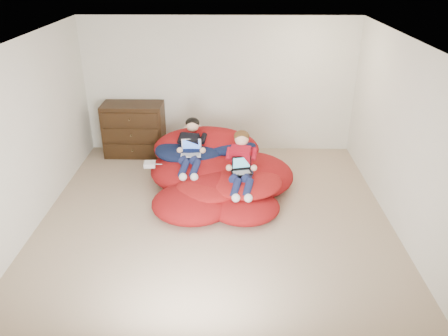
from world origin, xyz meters
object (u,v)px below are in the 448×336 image
younger_boy (242,162)px  laptop_white (191,150)px  beanbag_pile (216,173)px  laptop_black (242,168)px  dresser (134,129)px  older_boy (192,145)px

younger_boy → laptop_white: younger_boy is taller
beanbag_pile → younger_boy: (0.40, -0.39, 0.39)m
beanbag_pile → laptop_black: 0.66m
dresser → beanbag_pile: (1.57, -1.30, -0.24)m
dresser → laptop_white: bearing=-46.1°
dresser → laptop_black: dresser is taller
younger_boy → laptop_black: (-0.00, -0.05, -0.08)m
beanbag_pile → laptop_black: (0.40, -0.43, 0.30)m
older_boy → laptop_white: bearing=-90.0°
beanbag_pile → laptop_black: size_ratio=7.02×
younger_boy → older_boy: bearing=144.8°
laptop_white → laptop_black: size_ratio=0.96×
laptop_white → laptop_black: bearing=-32.9°
dresser → older_boy: size_ratio=1.00×
older_boy → younger_boy: 0.98m
dresser → laptop_white: 1.70m
beanbag_pile → laptop_white: bearing=167.9°
beanbag_pile → older_boy: bearing=155.9°
laptop_black → laptop_white: bearing=147.1°
beanbag_pile → dresser: bearing=140.3°
older_boy → laptop_black: 1.01m
younger_boy → laptop_white: (-0.80, 0.47, -0.02)m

